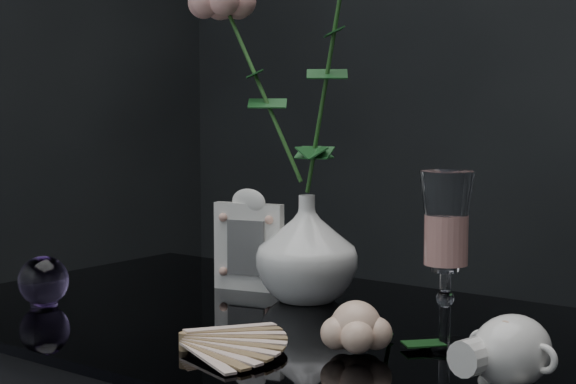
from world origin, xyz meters
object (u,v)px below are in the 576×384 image
Objects in this scene: wine_glass at (446,260)px; loose_rose at (356,327)px; pearl_jar at (512,348)px; vase at (307,248)px; picture_frame at (249,240)px; paperweight at (44,281)px.

wine_glass is 1.16× the size of loose_rose.
pearl_jar is at bearing -18.57° from loose_rose.
wine_glass is at bearing -21.46° from vase.
picture_frame reaches higher than pearl_jar.
picture_frame is at bearing 176.19° from vase.
paperweight is (-0.27, -0.24, -0.04)m from vase.
picture_frame is at bearing 130.56° from loose_rose.
wine_glass is at bearing 32.65° from loose_rose.
vase reaches higher than paperweight.
picture_frame is (-0.38, 0.11, -0.02)m from wine_glass.
paperweight is at bearing -163.87° from pearl_jar.
paperweight is at bearing -137.97° from vase.
pearl_jar is (0.18, -0.00, 0.01)m from loose_rose.
loose_rose is 0.67× the size of pearl_jar.
wine_glass is 2.90× the size of paperweight.
loose_rose is (0.20, -0.19, -0.05)m from vase.
vase is at bearing 119.57° from loose_rose.
pearl_jar is (0.11, -0.08, -0.06)m from wine_glass.
wine_glass is 0.78× the size of pearl_jar.
vase is 0.98× the size of picture_frame.
pearl_jar is (0.49, -0.20, -0.04)m from picture_frame.
pearl_jar is (0.65, 0.05, 0.00)m from paperweight.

